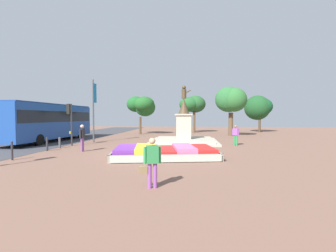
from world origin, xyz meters
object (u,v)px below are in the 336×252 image
Objects in this scene: pedestrian_with_handbag at (152,160)px; kerb_bollard_mid_b at (47,144)px; banner_pole at (94,108)px; flower_planter at (164,152)px; kerb_bollard_north at (60,142)px; kerb_bollard_mid_a at (12,150)px; statue_monument at (184,134)px; city_bus at (49,120)px; pedestrian_near_planter at (82,136)px; traffic_light_mid_block at (70,117)px; pedestrian_crossing_plaza at (236,134)px.

pedestrian_with_handbag is 1.78× the size of kerb_bollard_mid_b.
flower_planter is at bearing -43.19° from banner_pole.
kerb_bollard_mid_a is at bearing -88.70° from kerb_bollard_north.
city_bus is (-12.43, -0.40, 1.19)m from statue_monument.
banner_pole is at bearing 136.81° from flower_planter.
kerb_bollard_north is (-0.91, -3.80, -2.60)m from banner_pole.
city_bus is at bearing -178.14° from statue_monument.
flower_planter is 8.21m from kerb_bollard_mid_b.
banner_pole is at bearing 79.09° from kerb_bollard_mid_b.
banner_pole is at bearing 84.46° from kerb_bollard_mid_a.
kerb_bollard_mid_a is at bearing -67.34° from city_bus.
city_bus is 8.17m from pedestrian_near_planter.
traffic_light_mid_block is (-8.82, -3.27, 1.49)m from statue_monument.
pedestrian_near_planter is at bearing 0.14° from kerb_bollard_mid_b.
banner_pole is 5.69m from pedestrian_near_planter.
city_bus is at bearing 141.59° from traffic_light_mid_block.
kerb_bollard_mid_a is at bearing -168.11° from flower_planter.
pedestrian_near_planter is (5.92, -5.54, -0.95)m from city_bus.
city_bus is at bearing 174.57° from banner_pole.
flower_planter is 8.06m from kerb_bollard_mid_a.
traffic_light_mid_block is at bearing 86.85° from kerb_bollard_mid_b.
pedestrian_with_handbag is at bearing -47.02° from city_bus.
pedestrian_with_handbag is 9.16m from pedestrian_near_planter.
kerb_bollard_mid_b is (3.46, -5.55, -1.50)m from city_bus.
traffic_light_mid_block reaches higher than pedestrian_with_handbag.
city_bus is 6.66× the size of pedestrian_crossing_plaza.
traffic_light_mid_block is 2.30m from kerb_bollard_north.
pedestrian_crossing_plaza is 1.61× the size of kerb_bollard_mid_a.
pedestrian_near_planter is at bearing 164.76° from flower_planter.
flower_planter is at bearing -27.97° from traffic_light_mid_block.
banner_pole is 5.53× the size of kerb_bollard_mid_a.
kerb_bollard_mid_b is at bearing 93.26° from kerb_bollard_mid_a.
banner_pole is at bearing 71.01° from traffic_light_mid_block.
pedestrian_crossing_plaza is at bearing 12.25° from kerb_bollard_north.
kerb_bollard_mid_b is at bearing -58.02° from city_bus.
city_bus reaches higher than pedestrian_near_planter.
kerb_bollard_mid_a is at bearing -150.45° from pedestrian_crossing_plaza.
kerb_bollard_mid_b is at bearing -179.86° from pedestrian_near_planter.
statue_monument is 6.49× the size of kerb_bollard_mid_b.
city_bus reaches higher than flower_planter.
statue_monument reaches higher than pedestrian_with_handbag.
traffic_light_mid_block is (-7.92, 4.21, 2.00)m from flower_planter.
statue_monument is 12.50m from city_bus.
statue_monument reaches higher than pedestrian_crossing_plaza.
city_bus is (-4.45, 0.42, -1.05)m from banner_pole.
pedestrian_crossing_plaza reaches higher than kerb_bollard_north.
kerb_bollard_mid_a is (-12.94, -7.34, -0.41)m from pedestrian_crossing_plaza.
statue_monument is 13.03m from pedestrian_with_handbag.
pedestrian_near_planter reaches higher than flower_planter.
pedestrian_with_handbag is at bearing -87.73° from flower_planter.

